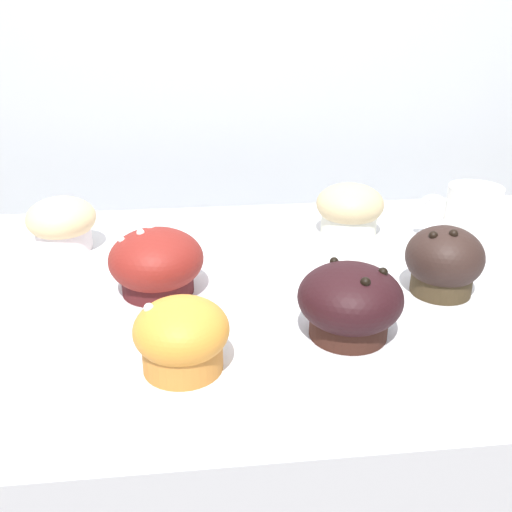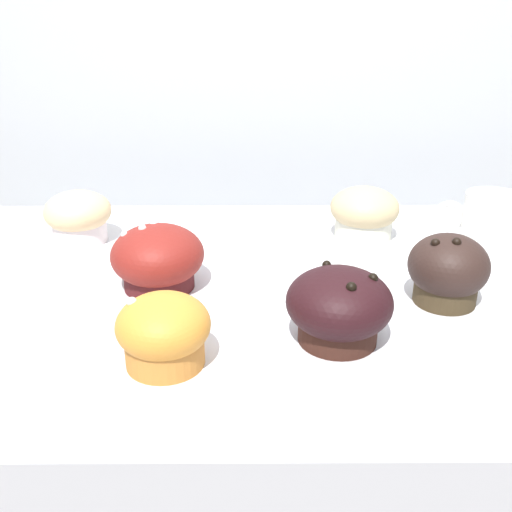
# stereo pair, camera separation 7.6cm
# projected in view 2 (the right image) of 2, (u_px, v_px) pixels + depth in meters

# --- Properties ---
(wall_back) EXTENTS (3.20, 0.10, 1.80)m
(wall_back) POSITION_uv_depth(u_px,v_px,m) (270.00, 186.00, 1.35)
(wall_back) COLOR silver
(wall_back) RESTS_ON ground
(muffin_front_center) EXTENTS (0.10, 0.10, 0.08)m
(muffin_front_center) POSITION_uv_depth(u_px,v_px,m) (78.00, 216.00, 0.91)
(muffin_front_center) COLOR white
(muffin_front_center) RESTS_ON display_counter
(muffin_back_left) EXTENTS (0.11, 0.11, 0.08)m
(muffin_back_left) POSITION_uv_depth(u_px,v_px,m) (364.00, 213.00, 0.92)
(muffin_back_left) COLOR silver
(muffin_back_left) RESTS_ON display_counter
(muffin_back_right) EXTENTS (0.12, 0.12, 0.09)m
(muffin_back_right) POSITION_uv_depth(u_px,v_px,m) (158.00, 260.00, 0.76)
(muffin_back_right) COLOR #4A181A
(muffin_back_right) RESTS_ON display_counter
(muffin_front_left) EXTENTS (0.12, 0.12, 0.08)m
(muffin_front_left) POSITION_uv_depth(u_px,v_px,m) (339.00, 307.00, 0.64)
(muffin_front_left) COLOR #371C15
(muffin_front_left) RESTS_ON display_counter
(muffin_front_right) EXTENTS (0.10, 0.10, 0.09)m
(muffin_front_right) POSITION_uv_depth(u_px,v_px,m) (448.00, 271.00, 0.72)
(muffin_front_right) COLOR #3C2F1C
(muffin_front_right) RESTS_ON display_counter
(muffin_back_center) EXTENTS (0.10, 0.10, 0.08)m
(muffin_back_center) POSITION_uv_depth(u_px,v_px,m) (164.00, 332.00, 0.60)
(muffin_back_center) COLOR #C97D34
(muffin_back_center) RESTS_ON display_counter
(coffee_cup) EXTENTS (0.11, 0.08, 0.09)m
(coffee_cup) POSITION_uv_depth(u_px,v_px,m) (489.00, 223.00, 0.86)
(coffee_cup) COLOR white
(coffee_cup) RESTS_ON display_counter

